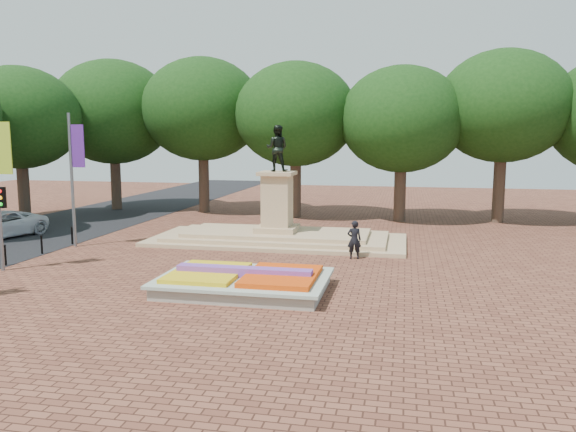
# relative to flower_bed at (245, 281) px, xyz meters

# --- Properties ---
(ground) EXTENTS (90.00, 90.00, 0.00)m
(ground) POSITION_rel_flower_bed_xyz_m (-1.03, 2.00, -0.38)
(ground) COLOR brown
(ground) RESTS_ON ground
(asphalt_street) EXTENTS (9.00, 90.00, 0.02)m
(asphalt_street) POSITION_rel_flower_bed_xyz_m (-16.03, 7.00, -0.37)
(asphalt_street) COLOR black
(asphalt_street) RESTS_ON ground
(flower_bed) EXTENTS (6.30, 4.30, 0.91)m
(flower_bed) POSITION_rel_flower_bed_xyz_m (0.00, 0.00, 0.00)
(flower_bed) COLOR gray
(flower_bed) RESTS_ON ground
(monument) EXTENTS (14.00, 6.00, 6.40)m
(monument) POSITION_rel_flower_bed_xyz_m (-1.03, 10.00, 0.50)
(monument) COLOR tan
(monument) RESTS_ON ground
(tree_row_back) EXTENTS (44.80, 8.80, 10.43)m
(tree_row_back) POSITION_rel_flower_bed_xyz_m (1.31, 20.00, 6.29)
(tree_row_back) COLOR #3A2920
(tree_row_back) RESTS_ON ground
(pedestrian) EXTENTS (0.75, 0.57, 1.85)m
(pedestrian) POSITION_rel_flower_bed_xyz_m (3.53, 6.50, 0.55)
(pedestrian) COLOR black
(pedestrian) RESTS_ON ground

